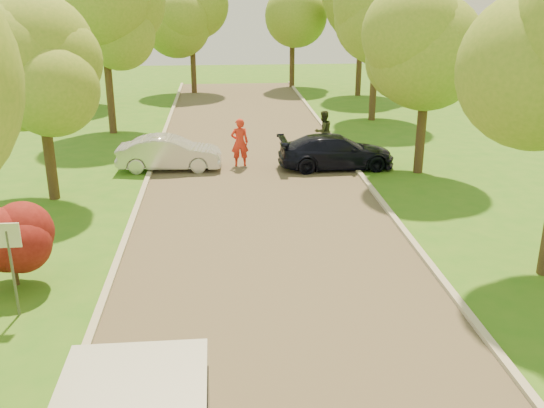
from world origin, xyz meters
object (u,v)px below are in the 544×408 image
object	(u,v)px
silver_sedan	(169,153)
person_striped	(240,143)
street_sign	(9,250)
dark_sedan	(336,152)
person_olive	(323,131)

from	to	relation	value
silver_sedan	person_striped	world-z (taller)	person_striped
street_sign	silver_sedan	size ratio (longest dim) A/B	0.53
silver_sedan	dark_sedan	bearing A→B (deg)	-90.96
dark_sedan	person_olive	distance (m)	2.66
street_sign	person_striped	bearing A→B (deg)	65.24
silver_sedan	dark_sedan	size ratio (longest dim) A/B	0.88
silver_sedan	person_olive	bearing A→B (deg)	-68.48
street_sign	silver_sedan	xyz separation A→B (m)	(2.50, 11.23, -0.89)
dark_sedan	person_striped	world-z (taller)	person_striped
person_olive	street_sign	bearing A→B (deg)	28.15
dark_sedan	person_striped	distance (m)	3.87
street_sign	dark_sedan	xyz separation A→B (m)	(9.10, 10.89, -0.89)
dark_sedan	person_olive	world-z (taller)	person_olive
dark_sedan	person_striped	bearing A→B (deg)	79.73
person_striped	dark_sedan	bearing A→B (deg)	167.25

